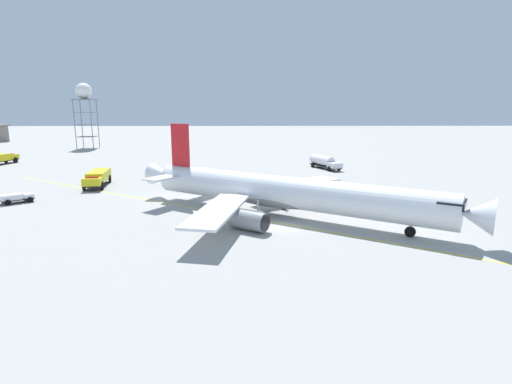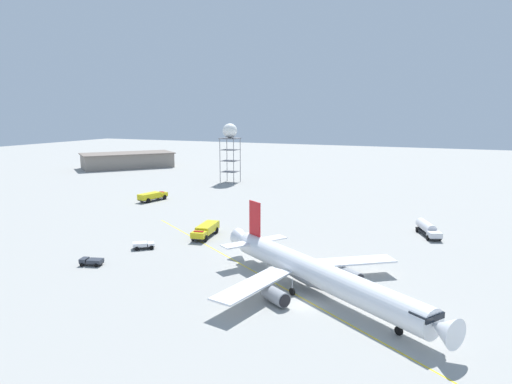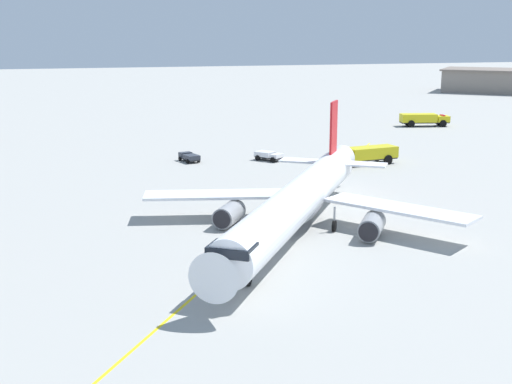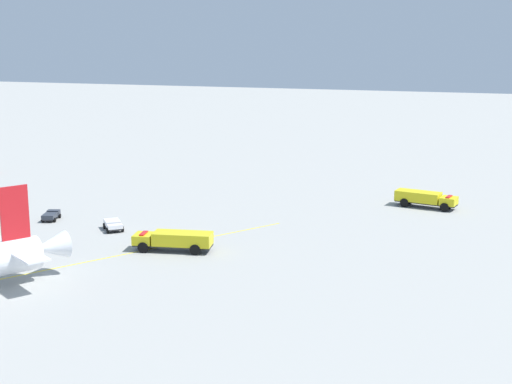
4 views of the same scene
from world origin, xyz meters
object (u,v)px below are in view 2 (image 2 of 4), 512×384
(baggage_truck_truck, at_px, (91,261))
(radar_tower, at_px, (230,134))
(airliner_main, at_px, (316,274))
(fuel_tanker_truck, at_px, (428,228))
(fire_tender_truck, at_px, (206,230))
(fire_tender_truck_extra, at_px, (152,196))
(pushback_tug_truck, at_px, (143,245))

(baggage_truck_truck, xyz_separation_m, radar_tower, (-94.13, -20.72, 17.19))
(baggage_truck_truck, bearing_deg, airliner_main, 169.11)
(fuel_tanker_truck, height_order, radar_tower, radar_tower)
(airliner_main, xyz_separation_m, fuel_tanker_truck, (-40.43, 12.92, -1.38))
(fire_tender_truck, bearing_deg, radar_tower, -166.29)
(fuel_tanker_truck, bearing_deg, radar_tower, -147.69)
(fuel_tanker_truck, distance_m, radar_tower, 89.89)
(airliner_main, xyz_separation_m, fire_tender_truck_extra, (-48.54, -64.64, -1.43))
(airliner_main, height_order, pushback_tug_truck, airliner_main)
(fuel_tanker_truck, height_order, pushback_tug_truck, fuel_tanker_truck)
(radar_tower, bearing_deg, pushback_tug_truck, 15.49)
(fuel_tanker_truck, bearing_deg, pushback_tug_truck, -80.10)
(radar_tower, bearing_deg, airliner_main, 33.48)
(fuel_tanker_truck, bearing_deg, baggage_truck_truck, -72.96)
(baggage_truck_truck, distance_m, fire_tender_truck_extra, 58.00)
(pushback_tug_truck, bearing_deg, fuel_tanker_truck, -6.00)
(fuel_tanker_truck, relative_size, baggage_truck_truck, 2.39)
(airliner_main, height_order, baggage_truck_truck, airliner_main)
(fuel_tanker_truck, xyz_separation_m, fire_tender_truck_extra, (-8.11, -77.56, -0.05))
(fire_tender_truck, bearing_deg, fire_tender_truck_extra, -138.41)
(fire_tender_truck, distance_m, radar_tower, 77.83)
(airliner_main, height_order, fire_tender_truck_extra, airliner_main)
(fuel_tanker_truck, distance_m, fire_tender_truck, 47.52)
(airliner_main, relative_size, fire_tender_truck_extra, 3.92)
(fuel_tanker_truck, relative_size, fire_tender_truck, 0.96)
(airliner_main, relative_size, fuel_tanker_truck, 3.94)
(fuel_tanker_truck, xyz_separation_m, fire_tender_truck, (19.94, -43.13, -0.05))
(airliner_main, bearing_deg, fire_tender_truck_extra, 176.18)
(fire_tender_truck, bearing_deg, fuel_tanker_truck, 105.56)
(fuel_tanker_truck, height_order, baggage_truck_truck, fuel_tanker_truck)
(pushback_tug_truck, xyz_separation_m, baggage_truck_truck, (11.53, -2.18, -0.08))
(pushback_tug_truck, xyz_separation_m, fire_tender_truck, (-12.53, 6.79, 0.74))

